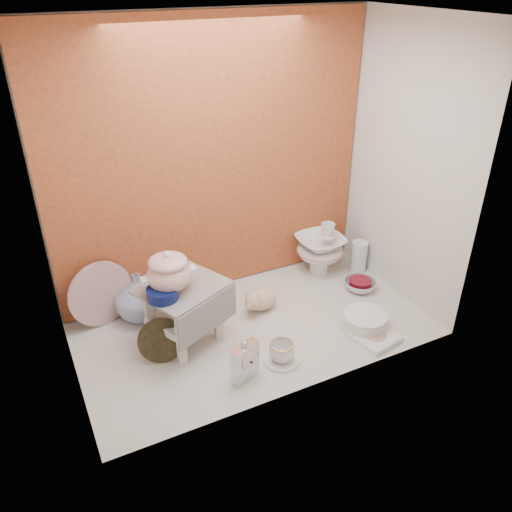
{
  "coord_description": "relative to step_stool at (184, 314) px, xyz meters",
  "views": [
    {
      "loc": [
        -0.97,
        -1.96,
        1.67
      ],
      "look_at": [
        0.02,
        0.02,
        0.42
      ],
      "focal_mm": 36.33,
      "sensor_mm": 36.0,
      "label": 1
    }
  ],
  "objects": [
    {
      "name": "step_stool",
      "position": [
        0.0,
        0.0,
        0.0
      ],
      "size": [
        0.49,
        0.46,
        0.33
      ],
      "primitive_type": null,
      "rotation": [
        0.0,
        0.0,
        0.43
      ],
      "color": "silver",
      "rests_on": "ground"
    },
    {
      "name": "lattice_dish",
      "position": [
        0.86,
        -0.42,
        -0.15
      ],
      "size": [
        0.24,
        0.24,
        0.03
      ],
      "primitive_type": "cube",
      "rotation": [
        0.0,
        0.0,
        0.19
      ],
      "color": "white",
      "rests_on": "ground"
    },
    {
      "name": "niche_shell",
      "position": [
        0.35,
        0.12,
        0.77
      ],
      "size": [
        1.86,
        1.03,
        1.53
      ],
      "color": "#BD592F",
      "rests_on": "ground"
    },
    {
      "name": "dinner_plate_stack",
      "position": [
        0.87,
        -0.32,
        -0.12
      ],
      "size": [
        0.29,
        0.29,
        0.09
      ],
      "primitive_type": "cylinder",
      "rotation": [
        0.0,
        0.0,
        0.19
      ],
      "color": "white",
      "rests_on": "ground"
    },
    {
      "name": "crystal_bowl",
      "position": [
        1.07,
        -0.01,
        -0.13
      ],
      "size": [
        0.24,
        0.24,
        0.06
      ],
      "primitive_type": "imported",
      "rotation": [
        0.0,
        0.0,
        0.32
      ],
      "color": "silver",
      "rests_on": "ground"
    },
    {
      "name": "mantel_clock",
      "position": [
        0.15,
        -0.39,
        -0.06
      ],
      "size": [
        0.15,
        0.1,
        0.21
      ],
      "primitive_type": "cube",
      "rotation": [
        0.0,
        0.0,
        0.42
      ],
      "color": "silver",
      "rests_on": "ground"
    },
    {
      "name": "soup_tureen",
      "position": [
        -0.06,
        -0.01,
        0.27
      ],
      "size": [
        0.33,
        0.33,
        0.21
      ],
      "primitive_type": null,
      "rotation": [
        0.0,
        0.0,
        -0.4
      ],
      "color": "white",
      "rests_on": "step_stool"
    },
    {
      "name": "porcelain_tower",
      "position": [
        0.97,
        0.27,
        -0.0
      ],
      "size": [
        0.29,
        0.29,
        0.32
      ],
      "primitive_type": null,
      "rotation": [
        0.0,
        0.0,
        0.03
      ],
      "color": "white",
      "rests_on": "ground"
    },
    {
      "name": "lacquer_tray",
      "position": [
        -0.15,
        -0.08,
        -0.05
      ],
      "size": [
        0.24,
        0.12,
        0.22
      ],
      "primitive_type": null,
      "rotation": [
        0.0,
        0.0,
        -0.21
      ],
      "color": "black",
      "rests_on": "ground"
    },
    {
      "name": "ground",
      "position": [
        0.35,
        -0.06,
        -0.16
      ],
      "size": [
        1.8,
        1.8,
        0.0
      ],
      "primitive_type": "plane",
      "color": "silver",
      "rests_on": "ground"
    },
    {
      "name": "blue_white_vase",
      "position": [
        -0.15,
        0.3,
        -0.03
      ],
      "size": [
        0.32,
        0.32,
        0.27
      ],
      "primitive_type": "imported",
      "rotation": [
        0.0,
        0.0,
        -0.33
      ],
      "color": "white",
      "rests_on": "ground"
    },
    {
      "name": "gold_rim_teacup",
      "position": [
        0.35,
        -0.36,
        -0.1
      ],
      "size": [
        0.16,
        0.16,
        0.1
      ],
      "primitive_type": "imported",
      "rotation": [
        0.0,
        0.0,
        -0.34
      ],
      "color": "white",
      "rests_on": "teacup_saucer"
    },
    {
      "name": "cobalt_bowl",
      "position": [
        -0.11,
        -0.06,
        0.19
      ],
      "size": [
        0.19,
        0.19,
        0.05
      ],
      "primitive_type": "cylinder",
      "rotation": [
        0.0,
        0.0,
        0.4
      ],
      "color": "#0A134C",
      "rests_on": "step_stool"
    },
    {
      "name": "plush_pig",
      "position": [
        0.47,
        0.07,
        -0.1
      ],
      "size": [
        0.24,
        0.18,
        0.13
      ],
      "primitive_type": "ellipsoid",
      "rotation": [
        0.0,
        0.0,
        0.12
      ],
      "color": "beige",
      "rests_on": "ground"
    },
    {
      "name": "teacup_saucer",
      "position": [
        0.35,
        -0.36,
        -0.16
      ],
      "size": [
        0.21,
        0.21,
        0.01
      ],
      "primitive_type": "cylinder",
      "rotation": [
        0.0,
        0.0,
        0.21
      ],
      "color": "white",
      "rests_on": "ground"
    },
    {
      "name": "floral_platter",
      "position": [
        -0.34,
        0.34,
        0.01
      ],
      "size": [
        0.36,
        0.15,
        0.35
      ],
      "primitive_type": null,
      "rotation": [
        0.0,
        0.0,
        0.28
      ],
      "color": "white",
      "rests_on": "ground"
    },
    {
      "name": "clear_glass_vase",
      "position": [
        1.19,
        0.18,
        -0.07
      ],
      "size": [
        0.12,
        0.12,
        0.2
      ],
      "primitive_type": "cylinder",
      "rotation": [
        0.0,
        0.0,
        -0.2
      ],
      "color": "silver",
      "rests_on": "ground"
    }
  ]
}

